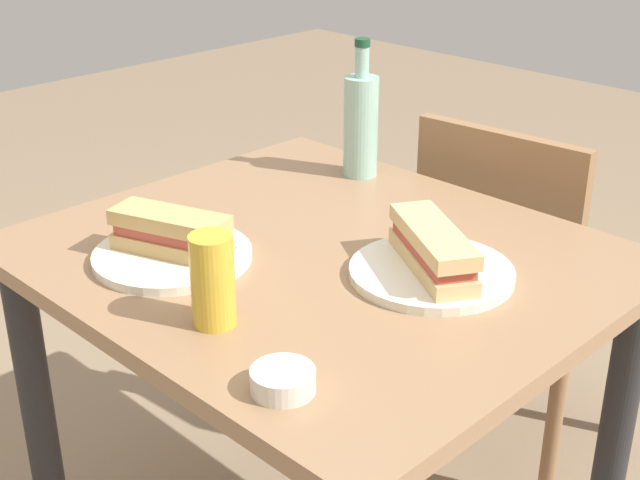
{
  "coord_description": "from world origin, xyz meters",
  "views": [
    {
      "loc": [
        0.93,
        -0.94,
        1.37
      ],
      "look_at": [
        0.0,
        0.0,
        0.77
      ],
      "focal_mm": 49.41,
      "sensor_mm": 36.0,
      "label": 1
    }
  ],
  "objects_px": {
    "chair_far": "(512,278)",
    "knife_far": "(186,235)",
    "baguette_sandwich_far": "(171,232)",
    "beer_glass": "(213,280)",
    "olive_bowl": "(283,380)",
    "dining_table": "(320,320)",
    "plate_near": "(431,272)",
    "knife_near": "(466,259)",
    "plate_far": "(173,256)",
    "water_bottle": "(361,123)",
    "baguette_sandwich_near": "(433,248)"
  },
  "relations": [
    {
      "from": "dining_table",
      "to": "chair_far",
      "type": "relative_size",
      "value": 1.1
    },
    {
      "from": "plate_far",
      "to": "knife_far",
      "type": "distance_m",
      "value": 0.06
    },
    {
      "from": "baguette_sandwich_far",
      "to": "knife_far",
      "type": "relative_size",
      "value": 1.2
    },
    {
      "from": "olive_bowl",
      "to": "knife_far",
      "type": "bearing_deg",
      "value": 157.47
    },
    {
      "from": "beer_glass",
      "to": "olive_bowl",
      "type": "distance_m",
      "value": 0.2
    },
    {
      "from": "chair_far",
      "to": "knife_near",
      "type": "relative_size",
      "value": 6.09
    },
    {
      "from": "dining_table",
      "to": "olive_bowl",
      "type": "relative_size",
      "value": 11.22
    },
    {
      "from": "dining_table",
      "to": "baguette_sandwich_far",
      "type": "height_order",
      "value": "baguette_sandwich_far"
    },
    {
      "from": "plate_near",
      "to": "olive_bowl",
      "type": "relative_size",
      "value": 3.14
    },
    {
      "from": "baguette_sandwich_near",
      "to": "knife_far",
      "type": "xyz_separation_m",
      "value": [
        -0.37,
        -0.2,
        -0.03
      ]
    },
    {
      "from": "chair_far",
      "to": "knife_far",
      "type": "relative_size",
      "value": 4.87
    },
    {
      "from": "dining_table",
      "to": "plate_far",
      "type": "relative_size",
      "value": 3.57
    },
    {
      "from": "chair_far",
      "to": "knife_far",
      "type": "height_order",
      "value": "chair_far"
    },
    {
      "from": "dining_table",
      "to": "water_bottle",
      "type": "distance_m",
      "value": 0.45
    },
    {
      "from": "water_bottle",
      "to": "olive_bowl",
      "type": "bearing_deg",
      "value": -54.57
    },
    {
      "from": "dining_table",
      "to": "chair_far",
      "type": "xyz_separation_m",
      "value": [
        0.01,
        0.6,
        -0.13
      ]
    },
    {
      "from": "baguette_sandwich_near",
      "to": "water_bottle",
      "type": "bearing_deg",
      "value": 146.28
    },
    {
      "from": "dining_table",
      "to": "chair_far",
      "type": "bearing_deg",
      "value": 89.34
    },
    {
      "from": "plate_far",
      "to": "knife_far",
      "type": "xyz_separation_m",
      "value": [
        -0.03,
        0.05,
        0.01
      ]
    },
    {
      "from": "dining_table",
      "to": "knife_near",
      "type": "height_order",
      "value": "knife_near"
    },
    {
      "from": "water_bottle",
      "to": "plate_far",
      "type": "bearing_deg",
      "value": -84.08
    },
    {
      "from": "baguette_sandwich_far",
      "to": "beer_glass",
      "type": "bearing_deg",
      "value": -21.23
    },
    {
      "from": "knife_far",
      "to": "plate_far",
      "type": "bearing_deg",
      "value": -59.23
    },
    {
      "from": "dining_table",
      "to": "plate_far",
      "type": "height_order",
      "value": "plate_far"
    },
    {
      "from": "water_bottle",
      "to": "knife_near",
      "type": "bearing_deg",
      "value": -26.11
    },
    {
      "from": "knife_near",
      "to": "knife_far",
      "type": "xyz_separation_m",
      "value": [
        -0.39,
        -0.26,
        0.0
      ]
    },
    {
      "from": "knife_near",
      "to": "plate_far",
      "type": "relative_size",
      "value": 0.53
    },
    {
      "from": "plate_near",
      "to": "knife_far",
      "type": "bearing_deg",
      "value": -151.66
    },
    {
      "from": "dining_table",
      "to": "water_bottle",
      "type": "height_order",
      "value": "water_bottle"
    },
    {
      "from": "baguette_sandwich_near",
      "to": "knife_near",
      "type": "relative_size",
      "value": 1.63
    },
    {
      "from": "knife_far",
      "to": "water_bottle",
      "type": "distance_m",
      "value": 0.47
    },
    {
      "from": "baguette_sandwich_near",
      "to": "plate_far",
      "type": "height_order",
      "value": "baguette_sandwich_near"
    },
    {
      "from": "beer_glass",
      "to": "dining_table",
      "type": "bearing_deg",
      "value": 102.88
    },
    {
      "from": "beer_glass",
      "to": "knife_far",
      "type": "bearing_deg",
      "value": 151.09
    },
    {
      "from": "knife_near",
      "to": "beer_glass",
      "type": "bearing_deg",
      "value": -111.1
    },
    {
      "from": "knife_far",
      "to": "dining_table",
      "type": "bearing_deg",
      "value": 38.71
    },
    {
      "from": "water_bottle",
      "to": "beer_glass",
      "type": "relative_size",
      "value": 2.04
    },
    {
      "from": "knife_near",
      "to": "beer_glass",
      "type": "distance_m",
      "value": 0.42
    },
    {
      "from": "knife_near",
      "to": "plate_far",
      "type": "distance_m",
      "value": 0.47
    },
    {
      "from": "dining_table",
      "to": "baguette_sandwich_far",
      "type": "xyz_separation_m",
      "value": [
        -0.15,
        -0.19,
        0.18
      ]
    },
    {
      "from": "baguette_sandwich_near",
      "to": "olive_bowl",
      "type": "relative_size",
      "value": 2.74
    },
    {
      "from": "knife_far",
      "to": "olive_bowl",
      "type": "bearing_deg",
      "value": -22.53
    },
    {
      "from": "chair_far",
      "to": "plate_near",
      "type": "bearing_deg",
      "value": -71.36
    },
    {
      "from": "baguette_sandwich_far",
      "to": "beer_glass",
      "type": "xyz_separation_m",
      "value": [
        0.21,
        -0.08,
        0.02
      ]
    },
    {
      "from": "baguette_sandwich_far",
      "to": "beer_glass",
      "type": "height_order",
      "value": "beer_glass"
    },
    {
      "from": "beer_glass",
      "to": "olive_bowl",
      "type": "xyz_separation_m",
      "value": [
        0.19,
        -0.05,
        -0.05
      ]
    },
    {
      "from": "dining_table",
      "to": "beer_glass",
      "type": "relative_size",
      "value": 6.82
    },
    {
      "from": "plate_far",
      "to": "olive_bowl",
      "type": "distance_m",
      "value": 0.42
    },
    {
      "from": "baguette_sandwich_far",
      "to": "water_bottle",
      "type": "distance_m",
      "value": 0.52
    },
    {
      "from": "dining_table",
      "to": "plate_near",
      "type": "xyz_separation_m",
      "value": [
        0.19,
        0.06,
        0.14
      ]
    }
  ]
}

